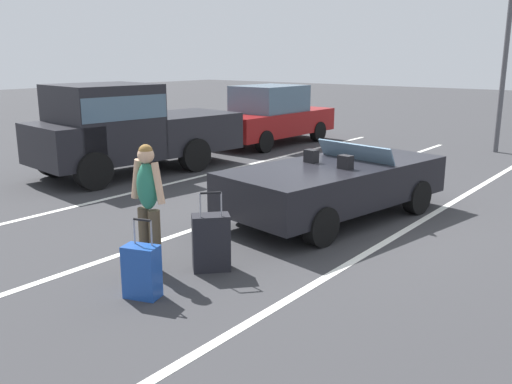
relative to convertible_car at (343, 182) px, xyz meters
name	(u,v)px	position (x,y,z in m)	size (l,w,h in m)	color
ground_plane	(334,217)	(-0.21, 0.04, -0.59)	(80.00, 80.00, 0.00)	#333335
lot_line_near	(404,232)	(-0.21, -1.24, -0.59)	(18.00, 0.12, 0.01)	silver
lot_line_mid	(268,204)	(-0.21, 1.46, -0.59)	(18.00, 0.12, 0.01)	silver
lot_line_far	(168,184)	(-0.21, 4.16, -0.59)	(18.00, 0.12, 0.01)	silver
convertible_car	(343,182)	(0.00, 0.00, 0.00)	(4.37, 2.42, 1.24)	black
suitcase_large_black	(211,242)	(-3.26, 0.08, -0.22)	(0.54, 0.53, 1.06)	black
suitcase_medium_bright	(142,271)	(-4.37, 0.13, -0.28)	(0.36, 0.46, 0.93)	#1E479E
traveler_person	(148,201)	(-3.76, 0.69, 0.34)	(0.22, 0.60, 1.65)	#4C3F2D
parked_sedan_near	(271,116)	(5.66, 5.75, 0.30)	(4.55, 1.97, 1.82)	maroon
parked_pickup_truck_far	(123,127)	(-0.10, 5.73, 0.52)	(5.19, 2.54, 2.10)	black
parking_lamp_post	(507,41)	(8.48, -0.26, 2.52)	(0.50, 0.24, 5.38)	#4C4C51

